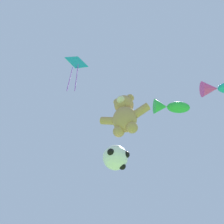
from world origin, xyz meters
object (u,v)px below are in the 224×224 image
teddy_bear_kite (124,114)px  fish_kite_emerald (170,107)px  diamond_kite (76,65)px  soccer_ball_kite (116,158)px  fish_kite_teal (221,88)px

teddy_bear_kite → fish_kite_emerald: size_ratio=1.16×
teddy_bear_kite → diamond_kite: size_ratio=0.64×
teddy_bear_kite → fish_kite_emerald: (1.42, 1.63, 1.52)m
fish_kite_emerald → diamond_kite: size_ratio=0.55×
fish_kite_emerald → diamond_kite: bearing=-148.2°
soccer_ball_kite → diamond_kite: bearing=-156.9°
diamond_kite → fish_kite_teal: bearing=26.7°
diamond_kite → teddy_bear_kite: bearing=14.2°
fish_kite_emerald → fish_kite_teal: (2.28, 0.74, 1.03)m
soccer_ball_kite → diamond_kite: size_ratio=0.29×
fish_kite_emerald → diamond_kite: diamond_kite is taller
teddy_bear_kite → fish_kite_teal: fish_kite_teal is taller
fish_kite_teal → soccer_ball_kite: bearing=-152.0°
soccer_ball_kite → fish_kite_emerald: 3.89m
fish_kite_teal → diamond_kite: diamond_kite is taller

